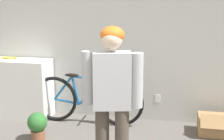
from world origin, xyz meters
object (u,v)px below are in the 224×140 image
object	(u,v)px
bicycle	(87,100)
potted_plant	(38,125)
cardboard_box	(218,125)
person	(112,92)
banana	(9,58)

from	to	relation	value
bicycle	potted_plant	size ratio (longest dim) A/B	4.43
bicycle	cardboard_box	world-z (taller)	bicycle
person	potted_plant	distance (m)	1.49
bicycle	cardboard_box	bearing A→B (deg)	-0.70
bicycle	potted_plant	xyz separation A→B (m)	(-0.47, -0.71, -0.16)
bicycle	cardboard_box	xyz separation A→B (m)	(1.89, -0.02, -0.24)
person	bicycle	world-z (taller)	person
bicycle	potted_plant	bearing A→B (deg)	-123.51
bicycle	person	bearing A→B (deg)	-63.93
banana	cardboard_box	size ratio (longest dim) A/B	0.56
bicycle	potted_plant	world-z (taller)	bicycle
cardboard_box	person	bearing A→B (deg)	-132.35
banana	potted_plant	world-z (taller)	banana
person	banana	bearing A→B (deg)	129.63
person	potted_plant	size ratio (longest dim) A/B	4.09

